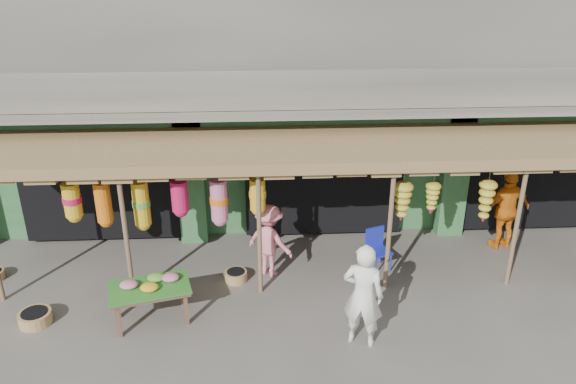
{
  "coord_description": "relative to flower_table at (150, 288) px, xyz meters",
  "views": [
    {
      "loc": [
        -1.49,
        -9.65,
        6.3
      ],
      "look_at": [
        -0.89,
        1.0,
        1.62
      ],
      "focal_mm": 35.0,
      "sensor_mm": 36.0,
      "label": 1
    }
  ],
  "objects": [
    {
      "name": "basket_mid",
      "position": [
        -2.13,
        0.02,
        -0.57
      ],
      "size": [
        0.68,
        0.68,
        0.23
      ],
      "primitive_type": "cylinder",
      "rotation": [
        0.0,
        0.0,
        0.17
      ],
      "color": "#A56E4A",
      "rests_on": "ground"
    },
    {
      "name": "blue_chair",
      "position": [
        4.45,
        1.59,
        -0.18
      ],
      "size": [
        0.56,
        0.56,
        0.91
      ],
      "rotation": [
        0.0,
        0.0,
        0.36
      ],
      "color": "#1923A5",
      "rests_on": "ground"
    },
    {
      "name": "awning",
      "position": [
        3.32,
        1.81,
        1.89
      ],
      "size": [
        14.0,
        2.7,
        2.79
      ],
      "color": "brown",
      "rests_on": "ground"
    },
    {
      "name": "flower_table",
      "position": [
        0.0,
        0.0,
        0.0
      ],
      "size": [
        1.58,
        1.15,
        0.85
      ],
      "rotation": [
        0.0,
        0.0,
        0.25
      ],
      "color": "brown",
      "rests_on": "ground"
    },
    {
      "name": "person_vendor",
      "position": [
        7.48,
        2.31,
        0.26
      ],
      "size": [
        1.18,
        0.69,
        1.88
      ],
      "primitive_type": "imported",
      "rotation": [
        0.0,
        0.0,
        3.37
      ],
      "color": "orange",
      "rests_on": "ground"
    },
    {
      "name": "basket_right",
      "position": [
        1.48,
        1.24,
        -0.58
      ],
      "size": [
        0.52,
        0.52,
        0.21
      ],
      "primitive_type": "cylinder",
      "rotation": [
        0.0,
        0.0,
        0.15
      ],
      "color": "#A38A4C",
      "rests_on": "ground"
    },
    {
      "name": "person_shopper",
      "position": [
        2.18,
        1.47,
        0.1
      ],
      "size": [
        1.16,
        1.04,
        1.57
      ],
      "primitive_type": "imported",
      "rotation": [
        0.0,
        0.0,
        2.57
      ],
      "color": "#E17784",
      "rests_on": "ground"
    },
    {
      "name": "building",
      "position": [
        3.48,
        5.88,
        2.68
      ],
      "size": [
        16.4,
        6.8,
        7.0
      ],
      "color": "gray",
      "rests_on": "ground"
    },
    {
      "name": "ground",
      "position": [
        3.48,
        1.01,
        -0.69
      ],
      "size": [
        80.0,
        80.0,
        0.0
      ],
      "primitive_type": "plane",
      "color": "#514C47",
      "rests_on": "ground"
    },
    {
      "name": "person_front",
      "position": [
        3.68,
        -0.84,
        0.27
      ],
      "size": [
        0.81,
        0.68,
        1.91
      ],
      "primitive_type": "imported",
      "rotation": [
        0.0,
        0.0,
        2.77
      ],
      "color": "white",
      "rests_on": "ground"
    }
  ]
}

